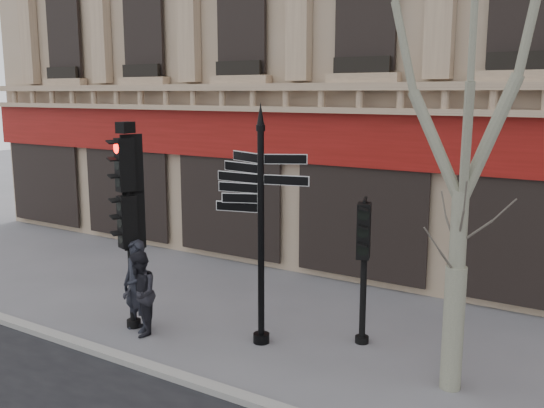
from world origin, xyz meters
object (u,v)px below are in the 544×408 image
(fingerpost, at_px, (261,185))
(traffic_signal_main, at_px, (128,200))
(traffic_signal_secondary, at_px, (364,246))
(pedestrian_a, at_px, (137,286))
(pedestrian_b, at_px, (139,294))
(plane_tree, at_px, (470,36))

(fingerpost, distance_m, traffic_signal_main, 2.77)
(traffic_signal_secondary, relative_size, pedestrian_a, 1.47)
(pedestrian_a, xyz_separation_m, pedestrian_b, (0.20, -0.13, -0.09))
(traffic_signal_secondary, bearing_deg, plane_tree, -44.12)
(pedestrian_a, bearing_deg, pedestrian_b, -29.01)
(traffic_signal_secondary, bearing_deg, pedestrian_a, -175.22)
(plane_tree, relative_size, pedestrian_b, 4.69)
(traffic_signal_secondary, xyz_separation_m, pedestrian_b, (-3.86, -1.98, -1.06))
(traffic_signal_secondary, xyz_separation_m, pedestrian_a, (-4.06, -1.85, -0.97))
(fingerpost, bearing_deg, pedestrian_b, -161.43)
(traffic_signal_main, height_order, pedestrian_b, traffic_signal_main)
(traffic_signal_secondary, distance_m, plane_tree, 4.21)
(plane_tree, distance_m, pedestrian_b, 7.55)
(pedestrian_b, bearing_deg, traffic_signal_secondary, 70.05)
(fingerpost, relative_size, plane_tree, 0.58)
(fingerpost, bearing_deg, traffic_signal_main, -168.66)
(fingerpost, distance_m, pedestrian_b, 3.29)
(plane_tree, bearing_deg, fingerpost, -177.76)
(pedestrian_b, bearing_deg, plane_tree, 53.53)
(traffic_signal_main, distance_m, traffic_signal_secondary, 4.67)
(traffic_signal_secondary, xyz_separation_m, plane_tree, (1.95, -0.89, 3.63))
(pedestrian_a, bearing_deg, plane_tree, 13.61)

